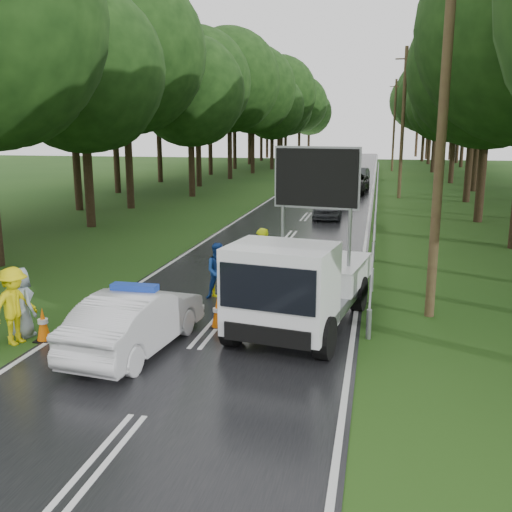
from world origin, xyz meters
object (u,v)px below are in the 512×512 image
(queue_car_first, at_px, (328,206))
(work_truck, at_px, (299,283))
(police_sedan, at_px, (136,321))
(queue_car_third, at_px, (350,183))
(barrier, at_px, (247,278))
(queue_car_second, at_px, (335,192))
(civilian, at_px, (219,271))
(officer, at_px, (261,260))
(queue_car_fourth, at_px, (358,176))

(queue_car_first, bearing_deg, work_truck, -89.25)
(police_sedan, distance_m, queue_car_first, 19.92)
(queue_car_third, bearing_deg, work_truck, -85.39)
(police_sedan, relative_size, barrier, 1.90)
(barrier, height_order, queue_car_second, queue_car_second)
(queue_car_second, bearing_deg, civilian, -100.09)
(queue_car_first, xyz_separation_m, queue_car_second, (-0.04, 6.00, 0.11))
(work_truck, distance_m, queue_car_second, 23.78)
(work_truck, bearing_deg, queue_car_first, 102.14)
(officer, distance_m, queue_car_second, 20.82)
(queue_car_second, height_order, queue_car_third, queue_car_third)
(queue_car_third, height_order, queue_car_fourth, queue_car_third)
(officer, xyz_separation_m, queue_car_second, (0.58, 20.81, -0.22))
(police_sedan, xyz_separation_m, civilian, (0.70, 4.11, 0.13))
(queue_car_first, xyz_separation_m, queue_car_third, (0.53, 12.46, 0.12))
(civilian, relative_size, queue_car_first, 0.43)
(civilian, height_order, queue_car_fourth, civilian)
(work_truck, height_order, queue_car_third, work_truck)
(civilian, bearing_deg, queue_car_fourth, 65.65)
(officer, height_order, queue_car_second, officer)
(queue_car_second, bearing_deg, queue_car_third, 79.10)
(queue_car_second, xyz_separation_m, queue_car_fourth, (0.92, 14.05, -0.06))
(police_sedan, distance_m, work_truck, 3.85)
(police_sedan, xyz_separation_m, work_truck, (3.24, 2.03, 0.47))
(civilian, relative_size, queue_car_second, 0.31)
(work_truck, relative_size, barrier, 2.53)
(police_sedan, xyz_separation_m, queue_car_fourth, (3.24, 39.84, 0.01))
(barrier, bearing_deg, queue_car_fourth, 103.80)
(work_truck, relative_size, queue_car_first, 1.50)
(civilian, height_order, queue_car_third, civilian)
(officer, relative_size, civilian, 1.20)
(civilian, xyz_separation_m, queue_car_first, (1.66, 15.67, -0.17))
(work_truck, distance_m, queue_car_first, 17.78)
(queue_car_second, bearing_deg, work_truck, -93.61)
(queue_car_first, bearing_deg, queue_car_fourth, 85.44)
(queue_car_fourth, bearing_deg, civilian, -87.37)
(officer, height_order, queue_car_first, officer)
(police_sedan, height_order, queue_car_first, police_sedan)
(queue_car_fourth, bearing_deg, queue_car_third, -85.90)
(officer, bearing_deg, queue_car_fourth, -130.11)
(civilian, relative_size, queue_car_third, 0.29)
(queue_car_first, bearing_deg, police_sedan, -98.87)
(barrier, height_order, queue_car_fourth, queue_car_fourth)
(officer, relative_size, queue_car_second, 0.38)
(police_sedan, distance_m, civilian, 4.17)
(work_truck, bearing_deg, officer, 126.37)
(queue_car_fourth, bearing_deg, work_truck, -83.31)
(police_sedan, relative_size, queue_car_first, 1.13)
(police_sedan, relative_size, work_truck, 0.75)
(queue_car_second, xyz_separation_m, queue_car_third, (0.57, 6.46, 0.02))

